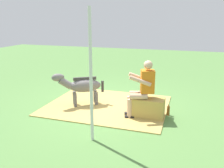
{
  "coord_description": "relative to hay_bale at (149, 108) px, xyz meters",
  "views": [
    {
      "loc": [
        -2.02,
        5.68,
        2.27
      ],
      "look_at": [
        -0.11,
        -0.21,
        0.55
      ],
      "focal_mm": 38.52,
      "sensor_mm": 36.0,
      "label": 1
    }
  ],
  "objects": [
    {
      "name": "soda_bottle",
      "position": [
        -0.44,
        -0.24,
        -0.09
      ],
      "size": [
        0.07,
        0.07,
        0.29
      ],
      "color": "brown",
      "rests_on": "ground"
    },
    {
      "name": "person_seated",
      "position": [
        0.16,
        0.03,
        0.51
      ],
      "size": [
        0.72,
        0.54,
        1.35
      ],
      "color": "#D8AD8C",
      "rests_on": "ground"
    },
    {
      "name": "ground_plane",
      "position": [
        1.21,
        -0.41,
        -0.23
      ],
      "size": [
        24.0,
        24.0,
        0.0
      ],
      "primitive_type": "plane",
      "color": "#568442"
    },
    {
      "name": "hay_bale",
      "position": [
        0.0,
        0.0,
        0.0
      ],
      "size": [
        0.72,
        0.45,
        0.47
      ],
      "primitive_type": "cube",
      "color": "tan",
      "rests_on": "ground"
    },
    {
      "name": "hay_patch",
      "position": [
        1.16,
        -0.41,
        -0.22
      ],
      "size": [
        3.1,
        2.5,
        0.02
      ],
      "primitive_type": "cube",
      "color": "tan",
      "rests_on": "ground"
    },
    {
      "name": "tent_pole_left",
      "position": [
        0.83,
        1.42,
        0.99
      ],
      "size": [
        0.06,
        0.06,
        2.45
      ],
      "primitive_type": "cylinder",
      "color": "silver",
      "rests_on": "ground"
    },
    {
      "name": "pony_standing",
      "position": [
        1.81,
        -0.23,
        0.31
      ],
      "size": [
        1.2,
        0.86,
        0.9
      ],
      "color": "slate",
      "rests_on": "ground"
    }
  ]
}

